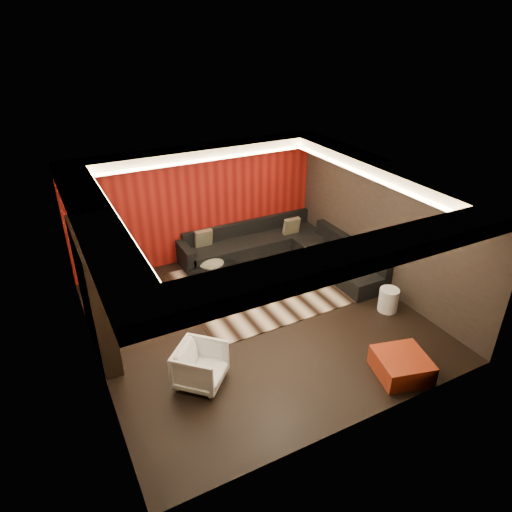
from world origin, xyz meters
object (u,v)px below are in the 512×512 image
white_side_table (388,300)px  sectional_sofa (284,250)px  drum_stool (197,287)px  coffee_table (214,272)px  orange_ottoman (401,365)px  armchair (201,366)px

white_side_table → sectional_sofa: size_ratio=0.13×
drum_stool → sectional_sofa: size_ratio=0.10×
drum_stool → sectional_sofa: bearing=11.5°
drum_stool → white_side_table: white_side_table is taller
coffee_table → white_side_table: bearing=-47.3°
orange_ottoman → sectional_sofa: (0.32, 4.36, 0.08)m
coffee_table → orange_ottoman: 4.64m
white_side_table → armchair: 4.11m
orange_ottoman → sectional_sofa: size_ratio=0.22×
coffee_table → orange_ottoman: size_ratio=1.54×
coffee_table → drum_stool: drum_stool is taller
orange_ottoman → sectional_sofa: 4.38m
drum_stool → armchair: 2.66m
armchair → sectional_sofa: bearing=-4.1°
drum_stool → sectional_sofa: sectional_sofa is taller
white_side_table → armchair: armchair is taller
drum_stool → armchair: (-0.88, -2.51, 0.14)m
drum_stool → sectional_sofa: 2.52m
white_side_table → orange_ottoman: bearing=-125.2°
white_side_table → armchair: bearing=-177.4°
drum_stool → white_side_table: size_ratio=0.74×
white_side_table → orange_ottoman: 1.89m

